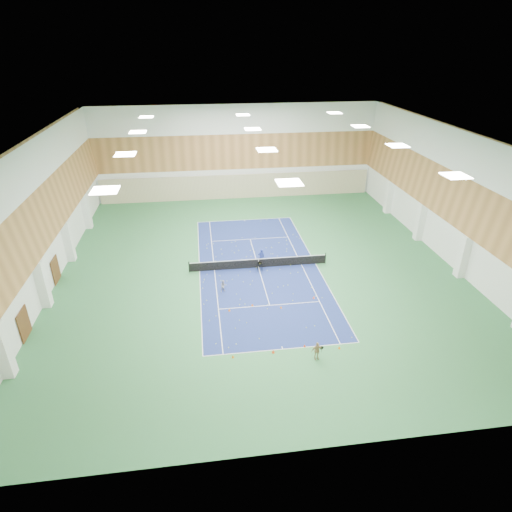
# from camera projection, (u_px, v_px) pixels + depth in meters

# --- Properties ---
(ground) EXTENTS (40.00, 40.00, 0.00)m
(ground) POSITION_uv_depth(u_px,v_px,m) (259.00, 268.00, 39.96)
(ground) COLOR #2F6F3E
(ground) RESTS_ON ground
(room_shell) EXTENTS (36.00, 40.00, 12.00)m
(room_shell) POSITION_uv_depth(u_px,v_px,m) (259.00, 207.00, 37.23)
(room_shell) COLOR white
(room_shell) RESTS_ON ground
(wood_cladding) EXTENTS (36.00, 40.00, 8.00)m
(wood_cladding) POSITION_uv_depth(u_px,v_px,m) (259.00, 185.00, 36.32)
(wood_cladding) COLOR #AF7641
(wood_cladding) RESTS_ON room_shell
(ceiling_light_grid) EXTENTS (21.40, 25.40, 0.06)m
(ceiling_light_grid) POSITION_uv_depth(u_px,v_px,m) (259.00, 138.00, 34.54)
(ceiling_light_grid) COLOR white
(ceiling_light_grid) RESTS_ON room_shell
(court_surface) EXTENTS (10.97, 23.77, 0.01)m
(court_surface) POSITION_uv_depth(u_px,v_px,m) (259.00, 268.00, 39.95)
(court_surface) COLOR navy
(court_surface) RESTS_ON ground
(tennis_balls_scatter) EXTENTS (10.57, 22.77, 0.07)m
(tennis_balls_scatter) POSITION_uv_depth(u_px,v_px,m) (259.00, 267.00, 39.94)
(tennis_balls_scatter) COLOR #C6E126
(tennis_balls_scatter) RESTS_ON ground
(tennis_net) EXTENTS (12.80, 0.10, 1.10)m
(tennis_net) POSITION_uv_depth(u_px,v_px,m) (259.00, 262.00, 39.71)
(tennis_net) COLOR black
(tennis_net) RESTS_ON ground
(back_curtain) EXTENTS (35.40, 0.16, 3.20)m
(back_curtain) POSITION_uv_depth(u_px,v_px,m) (238.00, 187.00, 56.66)
(back_curtain) COLOR #C6B793
(back_curtain) RESTS_ON ground
(door_left_a) EXTENTS (0.08, 1.80, 2.20)m
(door_left_a) POSITION_uv_depth(u_px,v_px,m) (24.00, 324.00, 30.24)
(door_left_a) COLOR #593319
(door_left_a) RESTS_ON ground
(door_left_b) EXTENTS (0.08, 1.80, 2.20)m
(door_left_b) POSITION_uv_depth(u_px,v_px,m) (56.00, 270.00, 37.30)
(door_left_b) COLOR #593319
(door_left_b) RESTS_ON ground
(coach) EXTENTS (0.63, 0.44, 1.63)m
(coach) POSITION_uv_depth(u_px,v_px,m) (261.00, 257.00, 40.16)
(coach) COLOR #213499
(coach) RESTS_ON ground
(child_court) EXTENTS (0.64, 0.58, 1.08)m
(child_court) POSITION_uv_depth(u_px,v_px,m) (224.00, 286.00, 35.94)
(child_court) COLOR #9797A0
(child_court) RESTS_ON ground
(child_apron) EXTENTS (0.82, 0.43, 1.34)m
(child_apron) POSITION_uv_depth(u_px,v_px,m) (317.00, 351.00, 28.31)
(child_apron) COLOR tan
(child_apron) RESTS_ON ground
(ball_cart) EXTENTS (0.51, 0.51, 0.83)m
(ball_cart) POSITION_uv_depth(u_px,v_px,m) (260.00, 267.00, 39.24)
(ball_cart) COLOR black
(ball_cart) RESTS_ON ground
(cone_svc_a) EXTENTS (0.20, 0.20, 0.22)m
(cone_svc_a) POSITION_uv_depth(u_px,v_px,m) (229.00, 310.00, 33.56)
(cone_svc_a) COLOR orange
(cone_svc_a) RESTS_ON ground
(cone_svc_b) EXTENTS (0.19, 0.19, 0.21)m
(cone_svc_b) POSITION_uv_depth(u_px,v_px,m) (252.00, 305.00, 34.21)
(cone_svc_b) COLOR #E5600C
(cone_svc_b) RESTS_ON ground
(cone_svc_c) EXTENTS (0.18, 0.18, 0.20)m
(cone_svc_c) POSITION_uv_depth(u_px,v_px,m) (281.00, 307.00, 33.91)
(cone_svc_c) COLOR orange
(cone_svc_c) RESTS_ON ground
(cone_svc_d) EXTENTS (0.19, 0.19, 0.21)m
(cone_svc_d) POSITION_uv_depth(u_px,v_px,m) (314.00, 297.00, 35.19)
(cone_svc_d) COLOR #FF460D
(cone_svc_d) RESTS_ON ground
(cone_base_a) EXTENTS (0.18, 0.18, 0.20)m
(cone_base_a) POSITION_uv_depth(u_px,v_px,m) (233.00, 356.00, 28.66)
(cone_base_a) COLOR orange
(cone_base_a) RESTS_ON ground
(cone_base_b) EXTENTS (0.22, 0.22, 0.24)m
(cone_base_b) POSITION_uv_depth(u_px,v_px,m) (273.00, 351.00, 29.10)
(cone_base_b) COLOR #FF420D
(cone_base_b) RESTS_ON ground
(cone_base_c) EXTENTS (0.18, 0.18, 0.20)m
(cone_base_c) POSITION_uv_depth(u_px,v_px,m) (305.00, 346.00, 29.67)
(cone_base_c) COLOR #FD450D
(cone_base_c) RESTS_ON ground
(cone_base_d) EXTENTS (0.18, 0.18, 0.19)m
(cone_base_d) POSITION_uv_depth(u_px,v_px,m) (339.00, 347.00, 29.50)
(cone_base_d) COLOR orange
(cone_base_d) RESTS_ON ground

